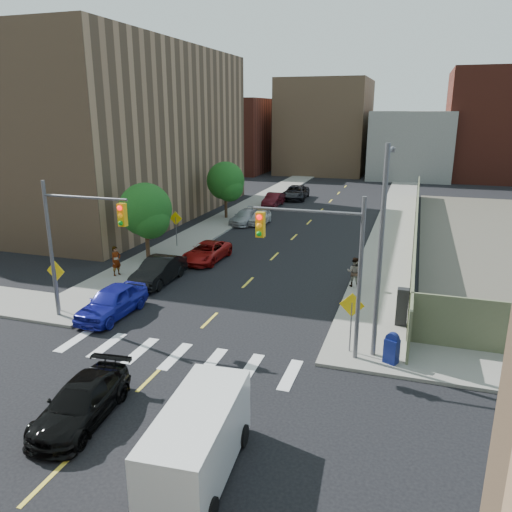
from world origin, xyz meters
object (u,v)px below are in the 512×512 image
Objects in this scene: cargo_van at (200,437)px; parked_car_blue at (112,302)px; payphone at (402,307)px; pedestrian_east at (354,272)px; parked_car_grey at (296,192)px; pedestrian_west at (116,261)px; parked_car_black at (159,271)px; parked_car_white at (260,217)px; parked_car_red at (207,252)px; black_sedan at (81,402)px; mailbox at (392,348)px; parked_car_silver at (246,217)px; parked_car_maroon at (273,200)px.

parked_car_blue is at bearing 130.22° from cargo_van.
payphone reaches higher than pedestrian_east.
parked_car_blue is 0.81× the size of parked_car_grey.
pedestrian_west reaches higher than pedestrian_east.
parked_car_black is 0.82× the size of parked_car_grey.
parked_car_white is 18.30m from pedestrian_east.
cargo_van is 2.63× the size of pedestrian_west.
black_sedan is (3.36, -18.53, 0.02)m from parked_car_red.
payphone reaches higher than parked_car_white.
pedestrian_west reaches higher than parked_car_grey.
parked_car_red is at bearing -93.52° from parked_car_grey.
parked_car_black is at bearing 118.25° from cargo_van.
pedestrian_east is (10.50, -29.06, 0.24)m from parked_car_grey.
pedestrian_west reaches higher than mailbox.
parked_car_black reaches higher than mailbox.
parked_car_black is 1.04× the size of parked_car_silver.
payphone is (14.70, -19.52, 0.42)m from parked_car_silver.
cargo_van is at bearing -44.18° from parked_car_blue.
parked_car_blue is 3.44× the size of mailbox.
parked_car_grey is 3.03× the size of pedestrian_west.
mailbox reaches higher than parked_car_silver.
parked_car_black is 15.49m from mailbox.
black_sedan is at bearing -86.40° from parked_car_white.
parked_car_white is (0.75, 22.91, -0.14)m from parked_car_blue.
parked_car_silver is (-1.30, 12.14, -0.00)m from parked_car_red.
parked_car_black is (-0.23, 5.32, -0.01)m from parked_car_blue.
mailbox is (4.94, 8.16, -0.36)m from cargo_van.
parked_car_silver is 17.37m from pedestrian_west.
parked_car_black is 14.56m from payphone.
cargo_van reaches higher than pedestrian_west.
pedestrian_east is at bearing -45.19° from parked_car_silver.
parked_car_grey reaches higher than parked_car_black.
black_sedan is at bearing 163.33° from cargo_van.
parked_car_white is at bearing 91.95° from parked_car_red.
pedestrian_west is 14.71m from pedestrian_east.
parked_car_maroon reaches higher than black_sedan.
parked_car_silver reaches higher than parked_car_white.
cargo_van is at bearing -67.32° from parked_car_silver.
payphone reaches higher than parked_car_red.
black_sedan is 2.46× the size of pedestrian_west.
cargo_van is 2.68× the size of payphone.
parked_car_grey is 45.20m from black_sedan.
payphone is 1.05× the size of pedestrian_east.
parked_car_blue is at bearing -87.01° from parked_car_black.
parked_car_white is 23.94m from payphone.
pedestrian_east reaches higher than parked_car_maroon.
pedestrian_east is at bearing -62.81° from pedestrian_west.
payphone is at bearing -80.30° from pedestrian_west.
pedestrian_east is (-2.66, 8.93, 0.24)m from mailbox.
pedestrian_east is at bearing 13.28° from parked_car_black.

